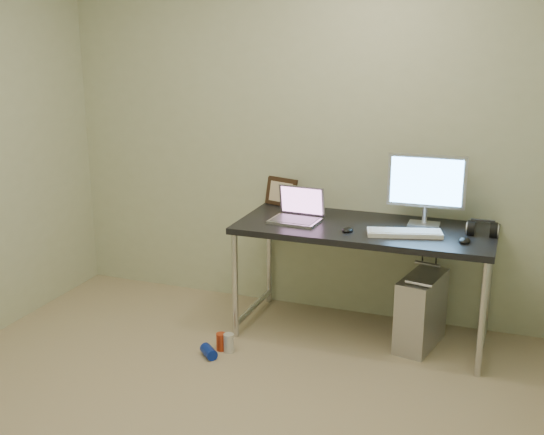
{
  "coord_description": "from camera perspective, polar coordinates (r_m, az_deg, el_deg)",
  "views": [
    {
      "loc": [
        1.43,
        -2.7,
        1.97
      ],
      "look_at": [
        0.05,
        1.05,
        0.85
      ],
      "focal_mm": 45.0,
      "sensor_mm": 36.0,
      "label": 1
    }
  ],
  "objects": [
    {
      "name": "monitor",
      "position": [
        4.39,
        12.79,
        2.72
      ],
      "size": [
        0.49,
        0.15,
        0.46
      ],
      "rotation": [
        0.0,
        0.0,
        0.03
      ],
      "color": "silver",
      "rests_on": "desk"
    },
    {
      "name": "can_red",
      "position": [
        4.38,
        -4.28,
        -10.32
      ],
      "size": [
        0.07,
        0.07,
        0.11
      ],
      "primitive_type": "cylinder",
      "rotation": [
        0.0,
        0.0,
        -0.09
      ],
      "color": "#C03917",
      "rests_on": "ground"
    },
    {
      "name": "desk",
      "position": [
        4.39,
        7.73,
        -1.69
      ],
      "size": [
        1.62,
        0.71,
        0.75
      ],
      "color": "black",
      "rests_on": "ground"
    },
    {
      "name": "webcam",
      "position": [
        4.73,
        3.21,
        1.82
      ],
      "size": [
        0.04,
        0.03,
        0.12
      ],
      "rotation": [
        0.0,
        0.0,
        0.08
      ],
      "color": "silver",
      "rests_on": "desk"
    },
    {
      "name": "headphones",
      "position": [
        4.33,
        17.18,
        -0.99
      ],
      "size": [
        0.18,
        0.11,
        0.12
      ],
      "rotation": [
        0.0,
        0.0,
        0.03
      ],
      "color": "black",
      "rests_on": "desk"
    },
    {
      "name": "keyboard",
      "position": [
        4.22,
        11.02,
        -1.28
      ],
      "size": [
        0.47,
        0.26,
        0.03
      ],
      "primitive_type": "cube",
      "rotation": [
        0.0,
        0.0,
        0.27
      ],
      "color": "white",
      "rests_on": "desk"
    },
    {
      "name": "floor",
      "position": [
        3.64,
        -6.7,
        -17.25
      ],
      "size": [
        3.5,
        3.5,
        0.0
      ],
      "primitive_type": "plane",
      "color": "tan",
      "rests_on": "ground"
    },
    {
      "name": "tower_computer",
      "position": [
        4.46,
        12.36,
        -7.64
      ],
      "size": [
        0.28,
        0.48,
        0.5
      ],
      "rotation": [
        0.0,
        0.0,
        -0.2
      ],
      "color": "silver",
      "rests_on": "ground"
    },
    {
      "name": "cable_b",
      "position": [
        4.68,
        13.49,
        -4.64
      ],
      "size": [
        0.02,
        0.11,
        0.71
      ],
      "primitive_type": "cylinder",
      "rotation": [
        0.14,
        0.0,
        0.09
      ],
      "color": "black",
      "rests_on": "ground"
    },
    {
      "name": "mouse_left",
      "position": [
        4.24,
        6.35,
        -0.93
      ],
      "size": [
        0.08,
        0.11,
        0.04
      ],
      "primitive_type": "ellipsoid",
      "rotation": [
        0.0,
        0.0,
        -0.11
      ],
      "color": "black",
      "rests_on": "desk"
    },
    {
      "name": "cable_a",
      "position": [
        4.71,
        12.45,
        -4.22
      ],
      "size": [
        0.01,
        0.16,
        0.69
      ],
      "primitive_type": "cylinder",
      "rotation": [
        0.21,
        0.0,
        0.0
      ],
      "color": "black",
      "rests_on": "ground"
    },
    {
      "name": "can_white",
      "position": [
        4.35,
        -3.63,
        -10.43
      ],
      "size": [
        0.08,
        0.08,
        0.12
      ],
      "primitive_type": "cylinder",
      "rotation": [
        0.0,
        0.0,
        0.25
      ],
      "color": "silver",
      "rests_on": "ground"
    },
    {
      "name": "laptop",
      "position": [
        4.45,
        2.15,
        0.39
      ],
      "size": [
        0.33,
        0.27,
        0.22
      ],
      "rotation": [
        0.0,
        0.0,
        -0.06
      ],
      "color": "silver",
      "rests_on": "desk"
    },
    {
      "name": "wall_back",
      "position": [
        4.73,
        2.46,
        6.89
      ],
      "size": [
        3.5,
        0.02,
        2.5
      ],
      "primitive_type": "cube",
      "color": "beige",
      "rests_on": "ground"
    },
    {
      "name": "can_blue",
      "position": [
        4.31,
        -5.31,
        -11.12
      ],
      "size": [
        0.14,
        0.14,
        0.07
      ],
      "primitive_type": "cylinder",
      "rotation": [
        1.57,
        0.0,
        0.82
      ],
      "color": "#0D26A3",
      "rests_on": "ground"
    },
    {
      "name": "mouse_right",
      "position": [
        4.16,
        15.8,
        -1.75
      ],
      "size": [
        0.07,
        0.11,
        0.04
      ],
      "primitive_type": "ellipsoid",
      "rotation": [
        0.0,
        0.0,
        0.04
      ],
      "color": "black",
      "rests_on": "desk"
    },
    {
      "name": "picture_frame",
      "position": [
        4.81,
        0.78,
        2.17
      ],
      "size": [
        0.26,
        0.14,
        0.2
      ],
      "primitive_type": "cube",
      "rotation": [
        -0.21,
        0.0,
        -0.3
      ],
      "color": "black",
      "rests_on": "desk"
    }
  ]
}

